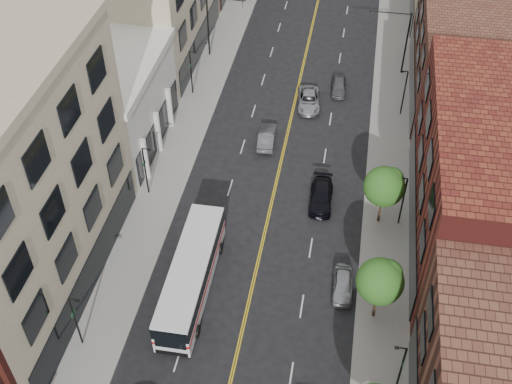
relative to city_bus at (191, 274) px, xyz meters
The scene contains 22 objects.
sidewalk_left 21.65m from the city_bus, 104.84° to the left, with size 4.00×110.00×0.15m, color gray.
sidewalk_right 25.45m from the city_bus, 55.24° to the left, with size 4.00×110.00×0.15m, color gray.
bldg_l_tanoffice 14.48m from the city_bus, behind, with size 10.00×22.00×18.00m, color tan.
bldg_l_white 21.11m from the city_bus, 126.61° to the left, with size 10.00×14.00×8.00m, color silver.
bldg_r_mid 23.99m from the city_bus, 24.66° to the left, with size 10.00×22.00×12.00m, color #591B17.
bldg_r_far_a 37.73m from the city_bus, 55.17° to the left, with size 10.00×20.00×10.00m, color brown.
tree_r_2 14.05m from the city_bus, ahead, with size 3.40×3.40×5.59m.
tree_r_3 17.21m from the city_bus, 35.61° to the left, with size 3.40×3.40×5.59m.
lamp_l_1 9.00m from the city_bus, 136.53° to the right, with size 0.81×0.55×5.05m.
lamp_l_2 11.85m from the city_bus, 123.31° to the left, with size 0.81×0.55×5.05m.
lamp_l_3 26.68m from the city_bus, 104.06° to the left, with size 0.81×0.55×5.05m.
lamp_r_1 16.64m from the city_bus, 21.71° to the right, with size 0.81×0.55×5.05m.
lamp_r_2 18.34m from the city_bus, 32.58° to the left, with size 0.81×0.55×5.05m.
lamp_r_3 30.13m from the city_bus, 59.18° to the left, with size 0.81×0.55×5.05m.
signal_mast_left 34.47m from the city_bus, 99.71° to the left, with size 4.49×0.18×7.20m.
signal_mast_right 37.04m from the city_bus, 66.47° to the left, with size 4.49×0.18×7.20m.
city_bus is the anchor object (origin of this frame).
car_parked_far 11.56m from the city_bus, ahead, with size 1.56×3.89×1.33m, color #979A9E.
car_lane_behind 19.14m from the city_bus, 81.96° to the left, with size 1.54×4.40×1.45m, color #505055.
car_lane_a 14.41m from the city_bus, 52.61° to the left, with size 1.97×4.84×1.40m, color black.
car_lane_b 26.52m from the city_bus, 76.97° to the left, with size 2.29×4.98×1.38m, color #A3A4AA.
car_lane_c 30.38m from the city_bus, 73.06° to the left, with size 1.56×3.87×1.32m, color #525156.
Camera 1 is at (5.75, -15.64, 39.03)m, focal length 45.00 mm.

